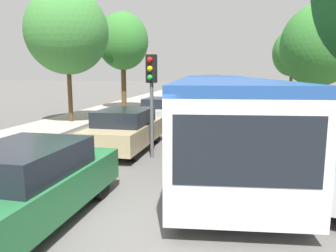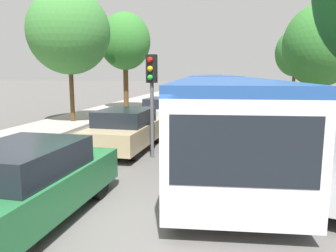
{
  "view_description": "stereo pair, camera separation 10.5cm",
  "coord_description": "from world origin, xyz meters",
  "px_view_note": "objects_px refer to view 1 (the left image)",
  "views": [
    {
      "loc": [
        2.11,
        -5.71,
        2.84
      ],
      "look_at": [
        0.2,
        4.05,
        1.2
      ],
      "focal_mm": 35.0,
      "sensor_mm": 36.0,
      "label": 1
    },
    {
      "loc": [
        2.21,
        -5.69,
        2.84
      ],
      "look_at": [
        0.2,
        4.05,
        1.2
      ],
      "focal_mm": 35.0,
      "sensor_mm": 36.0,
      "label": 2
    }
  ],
  "objects_px": {
    "queued_car_green": "(28,184)",
    "tree_right_far": "(292,54)",
    "queued_car_silver": "(161,111)",
    "tree_left_far": "(122,43)",
    "queued_car_tan": "(126,129)",
    "white_van": "(322,152)",
    "queued_car_black": "(192,96)",
    "city_bus_rear": "(207,82)",
    "queued_car_graphite": "(198,92)",
    "tree_right_mid": "(319,46)",
    "queued_car_white": "(178,102)",
    "tree_left_mid": "(67,32)",
    "traffic_light": "(151,83)",
    "articulated_bus": "(217,104)"
  },
  "relations": [
    {
      "from": "queued_car_white",
      "to": "tree_left_mid",
      "type": "xyz_separation_m",
      "value": [
        -5.01,
        -6.38,
        4.25
      ]
    },
    {
      "from": "queued_car_black",
      "to": "tree_left_far",
      "type": "xyz_separation_m",
      "value": [
        -4.52,
        -5.78,
        4.29
      ]
    },
    {
      "from": "city_bus_rear",
      "to": "queued_car_graphite",
      "type": "bearing_deg",
      "value": -175.74
    },
    {
      "from": "queued_car_silver",
      "to": "city_bus_rear",
      "type": "bearing_deg",
      "value": 1.31
    },
    {
      "from": "tree_right_mid",
      "to": "queued_car_black",
      "type": "bearing_deg",
      "value": 139.03
    },
    {
      "from": "queued_car_green",
      "to": "queued_car_tan",
      "type": "distance_m",
      "value": 6.02
    },
    {
      "from": "queued_car_green",
      "to": "queued_car_black",
      "type": "relative_size",
      "value": 1.14
    },
    {
      "from": "articulated_bus",
      "to": "city_bus_rear",
      "type": "xyz_separation_m",
      "value": [
        -3.14,
        36.69,
        -0.14
      ]
    },
    {
      "from": "queued_car_green",
      "to": "queued_car_graphite",
      "type": "xyz_separation_m",
      "value": [
        0.18,
        29.71,
        -0.05
      ]
    },
    {
      "from": "white_van",
      "to": "traffic_light",
      "type": "distance_m",
      "value": 5.75
    },
    {
      "from": "white_van",
      "to": "tree_right_mid",
      "type": "xyz_separation_m",
      "value": [
        3.28,
        14.97,
        3.21
      ]
    },
    {
      "from": "queued_car_black",
      "to": "tree_right_mid",
      "type": "xyz_separation_m",
      "value": [
        8.68,
        -7.54,
        3.76
      ]
    },
    {
      "from": "queued_car_green",
      "to": "queued_car_graphite",
      "type": "distance_m",
      "value": 29.71
    },
    {
      "from": "queued_car_green",
      "to": "tree_left_far",
      "type": "xyz_separation_m",
      "value": [
        -4.39,
        18.38,
        4.2
      ]
    },
    {
      "from": "queued_car_silver",
      "to": "tree_left_far",
      "type": "bearing_deg",
      "value": 36.9
    },
    {
      "from": "queued_car_white",
      "to": "tree_left_mid",
      "type": "height_order",
      "value": "tree_left_mid"
    },
    {
      "from": "city_bus_rear",
      "to": "queued_car_black",
      "type": "distance_m",
      "value": 21.14
    },
    {
      "from": "city_bus_rear",
      "to": "tree_right_far",
      "type": "relative_size",
      "value": 1.74
    },
    {
      "from": "queued_car_graphite",
      "to": "city_bus_rear",
      "type": "bearing_deg",
      "value": 2.34
    },
    {
      "from": "city_bus_rear",
      "to": "queued_car_graphite",
      "type": "relative_size",
      "value": 2.69
    },
    {
      "from": "articulated_bus",
      "to": "tree_left_far",
      "type": "relative_size",
      "value": 2.49
    },
    {
      "from": "tree_left_mid",
      "to": "articulated_bus",
      "type": "bearing_deg",
      "value": -19.2
    },
    {
      "from": "queued_car_green",
      "to": "queued_car_silver",
      "type": "distance_m",
      "value": 12.42
    },
    {
      "from": "queued_car_green",
      "to": "tree_right_far",
      "type": "bearing_deg",
      "value": -17.7
    },
    {
      "from": "traffic_light",
      "to": "tree_left_mid",
      "type": "distance_m",
      "value": 9.18
    },
    {
      "from": "tree_left_far",
      "to": "tree_right_mid",
      "type": "distance_m",
      "value": 13.33
    },
    {
      "from": "articulated_bus",
      "to": "tree_right_far",
      "type": "relative_size",
      "value": 2.77
    },
    {
      "from": "queued_car_black",
      "to": "queued_car_tan",
      "type": "bearing_deg",
      "value": -179.18
    },
    {
      "from": "queued_car_silver",
      "to": "white_van",
      "type": "bearing_deg",
      "value": -150.66
    },
    {
      "from": "tree_left_far",
      "to": "tree_right_far",
      "type": "height_order",
      "value": "tree_left_far"
    },
    {
      "from": "tree_right_mid",
      "to": "tree_right_far",
      "type": "distance_m",
      "value": 8.2
    },
    {
      "from": "city_bus_rear",
      "to": "white_van",
      "type": "distance_m",
      "value": 43.99
    },
    {
      "from": "queued_car_tan",
      "to": "queued_car_graphite",
      "type": "bearing_deg",
      "value": 0.85
    },
    {
      "from": "tree_left_far",
      "to": "tree_right_far",
      "type": "bearing_deg",
      "value": 26.31
    },
    {
      "from": "queued_car_tan",
      "to": "traffic_light",
      "type": "distance_m",
      "value": 2.29
    },
    {
      "from": "queued_car_white",
      "to": "queued_car_tan",
      "type": "bearing_deg",
      "value": -178.61
    },
    {
      "from": "articulated_bus",
      "to": "tree_right_far",
      "type": "bearing_deg",
      "value": 155.4
    },
    {
      "from": "queued_car_white",
      "to": "tree_left_far",
      "type": "bearing_deg",
      "value": 84.24
    },
    {
      "from": "tree_right_far",
      "to": "queued_car_tan",
      "type": "bearing_deg",
      "value": -114.91
    },
    {
      "from": "articulated_bus",
      "to": "queued_car_silver",
      "type": "bearing_deg",
      "value": -145.27
    },
    {
      "from": "queued_car_tan",
      "to": "city_bus_rear",
      "type": "bearing_deg",
      "value": 1.44
    },
    {
      "from": "tree_right_far",
      "to": "queued_car_graphite",
      "type": "bearing_deg",
      "value": 150.07
    },
    {
      "from": "city_bus_rear",
      "to": "queued_car_silver",
      "type": "relative_size",
      "value": 2.69
    },
    {
      "from": "queued_car_tan",
      "to": "white_van",
      "type": "height_order",
      "value": "white_van"
    },
    {
      "from": "queued_car_tan",
      "to": "queued_car_black",
      "type": "height_order",
      "value": "queued_car_tan"
    },
    {
      "from": "queued_car_black",
      "to": "queued_car_graphite",
      "type": "bearing_deg",
      "value": 0.96
    },
    {
      "from": "city_bus_rear",
      "to": "queued_car_green",
      "type": "distance_m",
      "value": 45.3
    },
    {
      "from": "queued_car_tan",
      "to": "white_van",
      "type": "bearing_deg",
      "value": -126.33
    },
    {
      "from": "queued_car_silver",
      "to": "queued_car_white",
      "type": "bearing_deg",
      "value": 0.57
    },
    {
      "from": "white_van",
      "to": "tree_left_far",
      "type": "relative_size",
      "value": 0.74
    }
  ]
}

